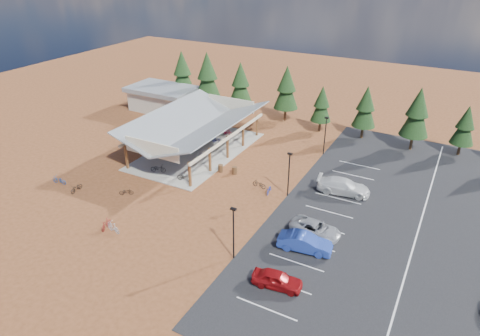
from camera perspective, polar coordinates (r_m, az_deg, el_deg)
The scene contains 37 objects.
ground at distance 47.15m, azimuth -0.21°, elevation -3.32°, with size 140.00×140.00×0.00m, color #5E3118.
asphalt_lot at distance 45.44m, azimuth 22.85°, elevation -7.00°, with size 27.00×44.00×0.04m, color black.
concrete_pad at distance 57.09m, azimuth -5.66°, elevation 2.31°, with size 10.60×18.60×0.10m, color gray.
bike_pavilion at distance 55.61m, azimuth -5.84°, elevation 5.84°, with size 11.65×19.40×4.97m.
outbuilding at distance 72.45m, azimuth -10.22°, elevation 9.16°, with size 11.00×7.00×3.90m.
lamp_post_0 at distance 36.15m, azimuth -0.88°, elevation -8.26°, with size 0.50×0.25×5.14m.
lamp_post_1 at distance 45.45m, azimuth 6.54°, elevation -0.47°, with size 0.50×0.25×5.14m.
lamp_post_2 at distance 55.79m, azimuth 11.30°, elevation 4.58°, with size 0.50×0.25×5.14m.
trash_bin_0 at distance 51.39m, azimuth -2.61°, elevation -0.04°, with size 0.60×0.60×0.90m, color #4B301A.
trash_bin_1 at distance 50.84m, azimuth -0.72°, elevation -0.33°, with size 0.60×0.60×0.90m, color #4B301A.
pine_0 at distance 74.39m, azimuth -7.70°, elevation 12.61°, with size 3.87×3.87×9.01m.
pine_1 at distance 70.01m, azimuth -4.37°, elevation 12.20°, with size 4.16×4.16×9.69m.
pine_2 at distance 68.55m, azimuth 0.07°, elevation 11.29°, with size 3.62×3.62×8.44m.
pine_3 at distance 65.96m, azimuth 6.22°, elevation 10.60°, with size 3.71×3.71×8.65m.
pine_4 at distance 62.85m, azimuth 10.84°, elevation 8.37°, with size 2.94×2.94×6.84m.
pine_5 at distance 61.70m, azimuth 16.41°, elevation 7.82°, with size 3.25×3.25×7.56m.
pine_6 at distance 59.85m, azimuth 22.57°, elevation 6.86°, with size 3.67×3.67×8.56m.
pine_7 at distance 61.15m, azimuth 27.83°, elevation 5.05°, with size 2.89×2.89×6.74m.
bike_0 at distance 51.95m, azimuth -10.86°, elevation -0.04°, with size 0.65×1.88×0.99m, color black.
bike_1 at distance 56.63m, azimuth -7.36°, elevation 2.57°, with size 0.43×1.51×0.91m, color gray.
bike_2 at distance 61.37m, azimuth -6.57°, elevation 4.66°, with size 0.67×1.91×1.00m, color navy.
bike_3 at distance 61.72m, azimuth -3.46°, elevation 4.93°, with size 0.47×1.68×1.01m, color maroon.
bike_4 at distance 49.46m, azimuth -7.42°, elevation -1.24°, with size 0.64×1.83×0.96m, color black.
bike_5 at distance 54.96m, azimuth -4.70°, elevation 2.00°, with size 0.50×1.76×1.06m, color gray.
bike_6 at distance 58.76m, azimuth -3.11°, elevation 3.72°, with size 0.64×1.82×0.96m, color navy.
bike_7 at distance 61.46m, azimuth -1.73°, elevation 4.81°, with size 0.42×1.50×0.90m, color maroon.
bike_8 at distance 50.54m, azimuth -20.96°, elevation -2.47°, with size 0.61×1.74×0.92m, color black.
bike_10 at distance 52.87m, azimuth -22.96°, elevation -1.49°, with size 0.64×1.83×0.96m, color navy.
bike_11 at distance 43.17m, azimuth -17.43°, elevation -7.12°, with size 0.47×1.67×1.01m, color maroon.
bike_12 at distance 48.21m, azimuth -14.92°, elevation -3.05°, with size 0.53×1.52×0.80m, color black.
bike_13 at distance 42.45m, azimuth -16.55°, elevation -7.57°, with size 0.51×1.79×1.07m, color #9FA0A8.
bike_14 at distance 46.97m, azimuth 3.91°, elevation -2.91°, with size 0.58×1.65×0.87m, color #21319A.
bike_16 at distance 48.00m, azimuth 2.56°, elevation -2.15°, with size 0.58×1.68×0.88m, color black.
car_0 at distance 34.94m, azimuth 4.98°, elevation -14.58°, with size 1.62×4.04×1.38m, color maroon.
car_1 at distance 38.73m, azimuth 8.65°, elevation -9.80°, with size 1.68×4.81×1.59m, color #233C9A.
car_2 at distance 40.84m, azimuth 10.04°, elevation -7.96°, with size 2.22×4.82×1.34m, color #96989E.
car_3 at distance 47.99m, azimuth 13.63°, elevation -2.39°, with size 2.31×5.69×1.65m, color silver.
Camera 1 is at (19.51, -35.62, 23.94)m, focal length 32.00 mm.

